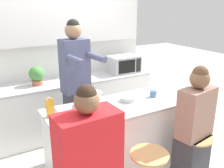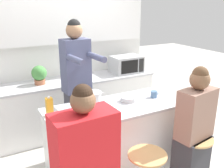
{
  "view_description": "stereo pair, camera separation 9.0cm",
  "coord_description": "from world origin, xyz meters",
  "px_view_note": "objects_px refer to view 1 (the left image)",
  "views": [
    {
      "loc": [
        -1.37,
        -2.3,
        2.06
      ],
      "look_at": [
        0.0,
        0.07,
        1.17
      ],
      "focal_mm": 40.0,
      "sensor_mm": 36.0,
      "label": 1
    },
    {
      "loc": [
        -1.29,
        -2.34,
        2.06
      ],
      "look_at": [
        0.0,
        0.07,
        1.17
      ],
      "focal_mm": 40.0,
      "sensor_mm": 36.0,
      "label": 2
    }
  ],
  "objects_px": {
    "kitchen_island": "(115,141)",
    "cooking_pot": "(93,98)",
    "fruit_bowl": "(95,114)",
    "microwave": "(123,64)",
    "person_cooking": "(76,93)",
    "bar_stool_rightmost": "(193,159)",
    "juice_carton": "(50,108)",
    "potted_plant": "(37,75)",
    "coffee_cup_near": "(153,94)",
    "person_seated_near": "(193,135)"
  },
  "relations": [
    {
      "from": "kitchen_island",
      "to": "cooking_pot",
      "type": "distance_m",
      "value": 0.59
    },
    {
      "from": "fruit_bowl",
      "to": "microwave",
      "type": "relative_size",
      "value": 0.45
    },
    {
      "from": "person_cooking",
      "to": "bar_stool_rightmost",
      "type": "bearing_deg",
      "value": -57.44
    },
    {
      "from": "person_cooking",
      "to": "microwave",
      "type": "relative_size",
      "value": 3.59
    },
    {
      "from": "microwave",
      "to": "bar_stool_rightmost",
      "type": "bearing_deg",
      "value": -98.67
    },
    {
      "from": "kitchen_island",
      "to": "cooking_pot",
      "type": "xyz_separation_m",
      "value": [
        -0.2,
        0.18,
        0.53
      ]
    },
    {
      "from": "juice_carton",
      "to": "potted_plant",
      "type": "xyz_separation_m",
      "value": [
        0.17,
        1.25,
        0.02
      ]
    },
    {
      "from": "kitchen_island",
      "to": "juice_carton",
      "type": "xyz_separation_m",
      "value": [
        -0.73,
        0.09,
        0.56
      ]
    },
    {
      "from": "kitchen_island",
      "to": "potted_plant",
      "type": "bearing_deg",
      "value": 112.62
    },
    {
      "from": "kitchen_island",
      "to": "coffee_cup_near",
      "type": "relative_size",
      "value": 13.99
    },
    {
      "from": "person_cooking",
      "to": "fruit_bowl",
      "type": "relative_size",
      "value": 8.0
    },
    {
      "from": "bar_stool_rightmost",
      "to": "juice_carton",
      "type": "height_order",
      "value": "juice_carton"
    },
    {
      "from": "bar_stool_rightmost",
      "to": "cooking_pot",
      "type": "distance_m",
      "value": 1.34
    },
    {
      "from": "person_cooking",
      "to": "potted_plant",
      "type": "distance_m",
      "value": 0.86
    },
    {
      "from": "person_cooking",
      "to": "juice_carton",
      "type": "bearing_deg",
      "value": -141.78
    },
    {
      "from": "microwave",
      "to": "potted_plant",
      "type": "height_order",
      "value": "microwave"
    },
    {
      "from": "person_seated_near",
      "to": "cooking_pot",
      "type": "distance_m",
      "value": 1.21
    },
    {
      "from": "cooking_pot",
      "to": "coffee_cup_near",
      "type": "relative_size",
      "value": 2.62
    },
    {
      "from": "bar_stool_rightmost",
      "to": "cooking_pot",
      "type": "height_order",
      "value": "cooking_pot"
    },
    {
      "from": "kitchen_island",
      "to": "bar_stool_rightmost",
      "type": "bearing_deg",
      "value": -45.31
    },
    {
      "from": "person_seated_near",
      "to": "cooking_pot",
      "type": "height_order",
      "value": "person_seated_near"
    },
    {
      "from": "microwave",
      "to": "potted_plant",
      "type": "bearing_deg",
      "value": 178.74
    },
    {
      "from": "person_cooking",
      "to": "kitchen_island",
      "type": "bearing_deg",
      "value": -68.8
    },
    {
      "from": "bar_stool_rightmost",
      "to": "juice_carton",
      "type": "bearing_deg",
      "value": 151.62
    },
    {
      "from": "person_cooking",
      "to": "juice_carton",
      "type": "xyz_separation_m",
      "value": [
        -0.47,
        -0.44,
        0.06
      ]
    },
    {
      "from": "person_seated_near",
      "to": "fruit_bowl",
      "type": "bearing_deg",
      "value": 145.38
    },
    {
      "from": "juice_carton",
      "to": "potted_plant",
      "type": "relative_size",
      "value": 0.77
    },
    {
      "from": "coffee_cup_near",
      "to": "person_cooking",
      "type": "bearing_deg",
      "value": 148.21
    },
    {
      "from": "person_cooking",
      "to": "person_seated_near",
      "type": "height_order",
      "value": "person_cooking"
    },
    {
      "from": "potted_plant",
      "to": "cooking_pot",
      "type": "bearing_deg",
      "value": -72.66
    },
    {
      "from": "person_cooking",
      "to": "coffee_cup_near",
      "type": "bearing_deg",
      "value": -36.63
    },
    {
      "from": "fruit_bowl",
      "to": "potted_plant",
      "type": "bearing_deg",
      "value": 98.3
    },
    {
      "from": "fruit_bowl",
      "to": "juice_carton",
      "type": "height_order",
      "value": "juice_carton"
    },
    {
      "from": "kitchen_island",
      "to": "person_cooking",
      "type": "distance_m",
      "value": 0.77
    },
    {
      "from": "bar_stool_rightmost",
      "to": "person_seated_near",
      "type": "relative_size",
      "value": 0.45
    },
    {
      "from": "juice_carton",
      "to": "microwave",
      "type": "height_order",
      "value": "microwave"
    },
    {
      "from": "coffee_cup_near",
      "to": "potted_plant",
      "type": "bearing_deg",
      "value": 130.54
    },
    {
      "from": "juice_carton",
      "to": "potted_plant",
      "type": "distance_m",
      "value": 1.26
    },
    {
      "from": "fruit_bowl",
      "to": "potted_plant",
      "type": "relative_size",
      "value": 0.83
    },
    {
      "from": "cooking_pot",
      "to": "microwave",
      "type": "bearing_deg",
      "value": 44.47
    },
    {
      "from": "cooking_pot",
      "to": "person_cooking",
      "type": "bearing_deg",
      "value": 100.26
    },
    {
      "from": "bar_stool_rightmost",
      "to": "microwave",
      "type": "distance_m",
      "value": 2.09
    },
    {
      "from": "bar_stool_rightmost",
      "to": "coffee_cup_near",
      "type": "bearing_deg",
      "value": 96.26
    },
    {
      "from": "microwave",
      "to": "potted_plant",
      "type": "relative_size",
      "value": 1.84
    },
    {
      "from": "bar_stool_rightmost",
      "to": "person_seated_near",
      "type": "xyz_separation_m",
      "value": [
        -0.01,
        0.03,
        0.3
      ]
    },
    {
      "from": "kitchen_island",
      "to": "juice_carton",
      "type": "relative_size",
      "value": 7.39
    },
    {
      "from": "fruit_bowl",
      "to": "bar_stool_rightmost",
      "type": "bearing_deg",
      "value": -26.44
    },
    {
      "from": "kitchen_island",
      "to": "microwave",
      "type": "height_order",
      "value": "microwave"
    },
    {
      "from": "juice_carton",
      "to": "potted_plant",
      "type": "bearing_deg",
      "value": 82.02
    },
    {
      "from": "person_cooking",
      "to": "microwave",
      "type": "xyz_separation_m",
      "value": [
        1.21,
        0.77,
        0.08
      ]
    }
  ]
}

